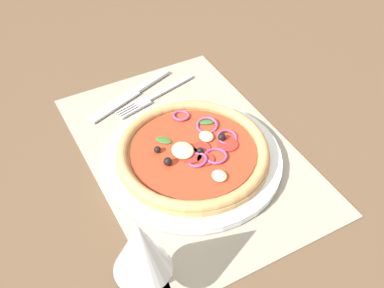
{
  "coord_description": "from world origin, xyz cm",
  "views": [
    {
      "loc": [
        -50.13,
        26.82,
        56.88
      ],
      "look_at": [
        -0.74,
        0.0,
        2.61
      ],
      "focal_mm": 44.32,
      "sensor_mm": 36.0,
      "label": 1
    }
  ],
  "objects_px": {
    "pizza": "(193,152)",
    "knife": "(130,95)",
    "plate": "(193,159)",
    "fork": "(152,97)",
    "wine_glass": "(141,251)"
  },
  "relations": [
    {
      "from": "knife",
      "to": "pizza",
      "type": "bearing_deg",
      "value": 75.97
    },
    {
      "from": "fork",
      "to": "wine_glass",
      "type": "height_order",
      "value": "wine_glass"
    },
    {
      "from": "plate",
      "to": "knife",
      "type": "distance_m",
      "value": 0.21
    },
    {
      "from": "pizza",
      "to": "wine_glass",
      "type": "height_order",
      "value": "wine_glass"
    },
    {
      "from": "fork",
      "to": "knife",
      "type": "height_order",
      "value": "knife"
    },
    {
      "from": "pizza",
      "to": "fork",
      "type": "xyz_separation_m",
      "value": [
        0.18,
        -0.01,
        -0.02
      ]
    },
    {
      "from": "fork",
      "to": "knife",
      "type": "relative_size",
      "value": 0.92
    },
    {
      "from": "fork",
      "to": "knife",
      "type": "xyz_separation_m",
      "value": [
        0.03,
        0.04,
        0.0
      ]
    },
    {
      "from": "plate",
      "to": "knife",
      "type": "bearing_deg",
      "value": 6.28
    },
    {
      "from": "pizza",
      "to": "knife",
      "type": "distance_m",
      "value": 0.21
    },
    {
      "from": "plate",
      "to": "wine_glass",
      "type": "xyz_separation_m",
      "value": [
        -0.18,
        0.17,
        0.09
      ]
    },
    {
      "from": "plate",
      "to": "pizza",
      "type": "bearing_deg",
      "value": -85.99
    },
    {
      "from": "plate",
      "to": "fork",
      "type": "relative_size",
      "value": 1.64
    },
    {
      "from": "knife",
      "to": "wine_glass",
      "type": "distance_m",
      "value": 0.42
    },
    {
      "from": "pizza",
      "to": "fork",
      "type": "height_order",
      "value": "pizza"
    }
  ]
}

